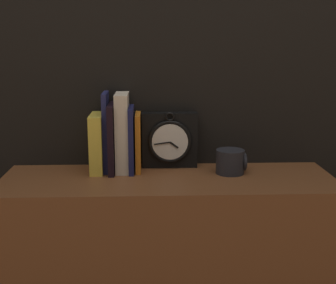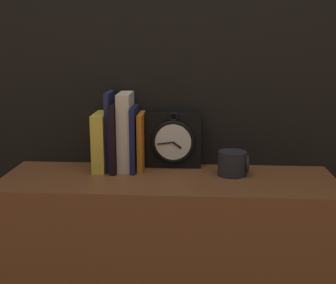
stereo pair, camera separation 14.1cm
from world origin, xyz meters
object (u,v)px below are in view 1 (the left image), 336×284
clock (170,140)px  book_slot2_black (112,138)px  book_slot3_cream (122,133)px  book_slot4_navy (132,139)px  book_slot1_navy (106,132)px  mug (231,162)px  book_slot5_orange (138,142)px  book_slot0_yellow (97,143)px

clock → book_slot2_black: (-0.19, -0.04, 0.02)m
book_slot3_cream → book_slot4_navy: (0.03, -0.00, -0.02)m
clock → book_slot1_navy: 0.21m
book_slot4_navy → mug: book_slot4_navy is taller
book_slot5_orange → mug: size_ratio=1.95×
book_slot3_cream → mug: book_slot3_cream is taller
book_slot4_navy → book_slot5_orange: (0.02, 0.01, -0.01)m
clock → book_slot1_navy: book_slot1_navy is taller
clock → mug: bearing=-23.6°
clock → book_slot0_yellow: bearing=-170.5°
book_slot3_cream → book_slot1_navy: bearing=172.6°
book_slot2_black → book_slot5_orange: bearing=8.6°
book_slot4_navy → book_slot5_orange: bearing=20.0°
book_slot2_black → book_slot0_yellow: bearing=173.5°
book_slot5_orange → book_slot3_cream: bearing=-176.0°
clock → book_slot0_yellow: 0.24m
book_slot0_yellow → book_slot4_navy: 0.11m
book_slot1_navy → mug: book_slot1_navy is taller
book_slot1_navy → book_slot2_black: bearing=-39.0°
book_slot3_cream → book_slot0_yellow: bearing=-177.4°
book_slot0_yellow → mug: bearing=-6.0°
clock → book_slot5_orange: size_ratio=1.02×
clock → book_slot1_navy: size_ratio=0.75×
book_slot0_yellow → book_slot5_orange: (0.13, 0.01, -0.00)m
book_slot0_yellow → book_slot2_black: book_slot2_black is taller
clock → book_slot4_navy: size_ratio=0.91×
book_slot3_cream → book_slot4_navy: book_slot3_cream is taller
book_slot3_cream → clock: bearing=13.1°
book_slot0_yellow → book_slot3_cream: book_slot3_cream is taller
book_slot1_navy → book_slot3_cream: (0.05, -0.01, -0.00)m
book_slot5_orange → mug: bearing=-9.9°
book_slot4_navy → clock: bearing=17.8°
book_slot1_navy → clock: bearing=7.9°
clock → book_slot0_yellow: (-0.23, -0.04, 0.00)m
book_slot0_yellow → book_slot4_navy: book_slot4_navy is taller
book_slot1_navy → book_slot2_black: (0.02, -0.02, -0.02)m
book_slot1_navy → book_slot0_yellow: bearing=-159.3°
clock → mug: 0.22m
book_slot1_navy → book_slot2_black: 0.03m
clock → book_slot4_navy: bearing=-162.2°
book_slot0_yellow → book_slot2_black: size_ratio=0.85×
book_slot1_navy → book_slot3_cream: bearing=-7.4°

